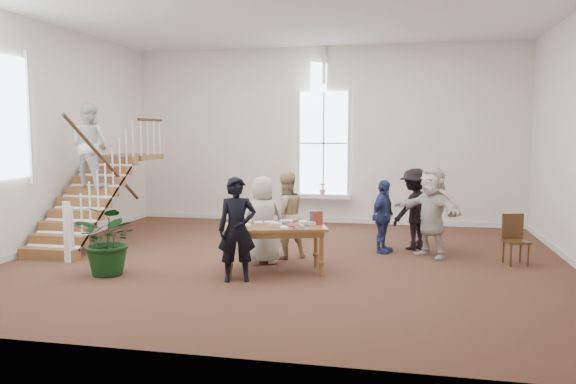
% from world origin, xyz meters
% --- Properties ---
extents(ground, '(10.00, 10.00, 0.00)m').
position_xyz_m(ground, '(0.00, 0.00, 0.00)').
color(ground, '#4B2D1D').
rests_on(ground, ground).
extents(room_shell, '(10.49, 10.00, 10.00)m').
position_xyz_m(room_shell, '(-0.00, 4.39, 0.40)').
color(room_shell, white).
rests_on(room_shell, ground).
extents(staircase, '(1.10, 4.10, 2.92)m').
position_xyz_m(staircase, '(-4.34, 0.75, 1.62)').
color(staircase, brown).
rests_on(staircase, ground).
extents(library_table, '(1.85, 1.29, 0.85)m').
position_xyz_m(library_table, '(-0.05, -0.91, 0.71)').
color(library_table, brown).
rests_on(library_table, ground).
extents(police_officer, '(0.69, 0.57, 1.64)m').
position_xyz_m(police_officer, '(-0.50, -1.56, 0.82)').
color(police_officer, black).
rests_on(police_officer, ground).
extents(elderly_woman, '(0.90, 0.74, 1.57)m').
position_xyz_m(elderly_woman, '(-0.40, -0.31, 0.78)').
color(elderly_woman, beige).
rests_on(elderly_woman, ground).
extents(person_yellow, '(0.99, 0.95, 1.61)m').
position_xyz_m(person_yellow, '(-0.10, 0.19, 0.80)').
color(person_yellow, tan).
rests_on(person_yellow, ground).
extents(woman_cluster_a, '(0.64, 0.90, 1.42)m').
position_xyz_m(woman_cluster_a, '(1.66, 1.02, 0.71)').
color(woman_cluster_a, navy).
rests_on(woman_cluster_a, ground).
extents(woman_cluster_b, '(1.16, 1.17, 1.62)m').
position_xyz_m(woman_cluster_b, '(2.26, 1.47, 0.81)').
color(woman_cluster_b, black).
rests_on(woman_cluster_b, ground).
extents(woman_cluster_c, '(1.46, 1.48, 1.70)m').
position_xyz_m(woman_cluster_c, '(2.56, 0.82, 0.85)').
color(woman_cluster_c, silver).
rests_on(woman_cluster_c, ground).
extents(floor_plant, '(1.17, 1.05, 1.16)m').
position_xyz_m(floor_plant, '(-2.64, -1.63, 0.58)').
color(floor_plant, '#103312').
rests_on(floor_plant, ground).
extents(side_chair, '(0.46, 0.46, 0.89)m').
position_xyz_m(side_chair, '(3.98, 0.55, 0.49)').
color(side_chair, '#361A0E').
rests_on(side_chair, ground).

